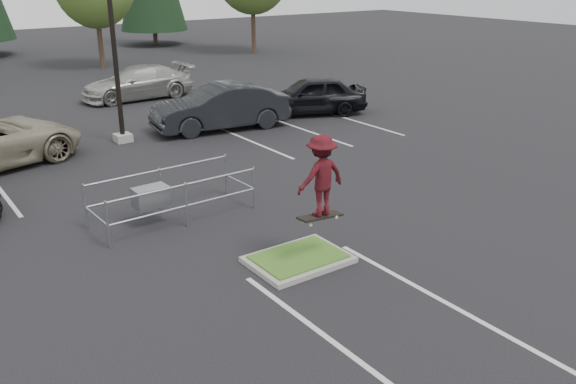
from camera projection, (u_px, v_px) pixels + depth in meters
ground at (298, 262)px, 13.82m from camera, size 120.00×120.00×0.00m
grass_median at (298, 259)px, 13.79m from camera, size 2.20×1.60×0.16m
stall_lines at (138, 197)px, 17.69m from camera, size 22.62×17.60×0.01m
light_pole at (111, 18)px, 21.67m from camera, size 0.70×0.60×10.12m
cart_corral at (156, 195)px, 15.71m from camera, size 4.28×1.67×1.20m
skateboarder at (321, 176)px, 13.03m from camera, size 1.20×0.67×1.95m
car_r_charc at (220, 107)px, 24.73m from camera, size 5.76×2.71×1.82m
car_r_black at (312, 95)px, 27.28m from camera, size 5.32×3.81×1.68m
car_far_silver at (137, 83)px, 30.44m from camera, size 5.58×2.32×1.61m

